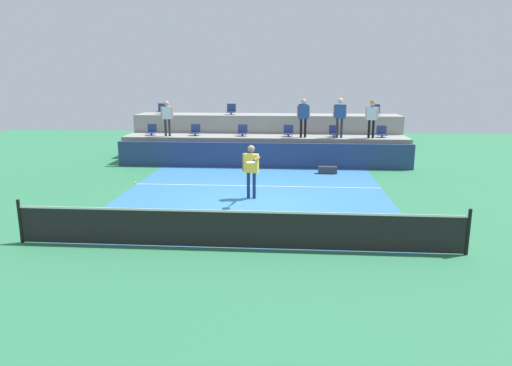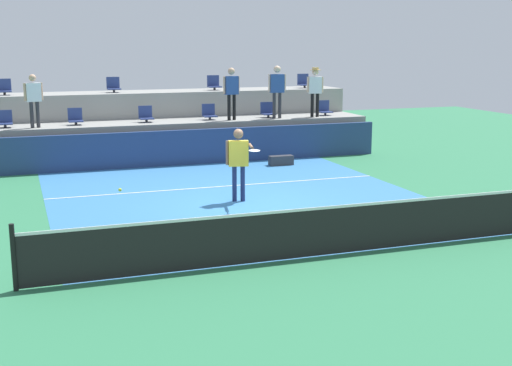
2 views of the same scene
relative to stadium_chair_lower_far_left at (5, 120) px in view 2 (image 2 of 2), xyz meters
The scene contains 24 objects.
ground_plane 9.10m from the stadium_chair_lower_far_left, 53.69° to the right, with size 40.00×40.00×0.00m, color #2D754C.
court_inner_paint 8.32m from the stadium_chair_lower_far_left, 49.54° to the right, with size 9.00×10.00×0.01m, color teal.
court_service_line 7.33m from the stadium_chair_lower_far_left, 42.28° to the right, with size 9.00×0.06×0.00m, color white.
tennis_net 12.47m from the stadium_chair_lower_far_left, 64.68° to the right, with size 10.48×0.08×1.07m.
sponsor_backboard 5.53m from the stadium_chair_lower_far_left, 13.07° to the right, with size 13.00×0.16×1.10m, color navy.
seating_tier_lower 5.38m from the stadium_chair_lower_far_left, ahead, with size 13.00×1.80×1.25m, color gray.
seating_tier_upper 5.65m from the stadium_chair_lower_far_left, 19.34° to the left, with size 13.00×1.80×2.10m, color gray.
stadium_chair_lower_far_left is the anchor object (origin of this frame).
stadium_chair_lower_left 2.07m from the stadium_chair_lower_far_left, ahead, with size 0.44×0.40×0.52m.
stadium_chair_lower_mid_left 4.28m from the stadium_chair_lower_far_left, ahead, with size 0.44×0.40×0.52m.
stadium_chair_lower_mid_right 6.40m from the stadium_chair_lower_far_left, ahead, with size 0.44×0.40×0.52m.
stadium_chair_lower_right 8.47m from the stadium_chair_lower_far_left, ahead, with size 0.44×0.40×0.52m.
stadium_chair_lower_far_right 10.62m from the stadium_chair_lower_far_left, ahead, with size 0.44×0.40×0.52m.
stadium_chair_upper_far_left 1.99m from the stadium_chair_lower_far_left, 88.91° to the left, with size 0.44×0.40×0.52m.
stadium_chair_upper_left 4.06m from the stadium_chair_lower_far_left, 26.97° to the left, with size 0.44×0.40×0.52m.
stadium_chair_upper_right 7.37m from the stadium_chair_lower_far_left, 14.24° to the left, with size 0.44×0.40×0.52m.
stadium_chair_upper_far_right 10.78m from the stadium_chair_lower_far_left, ahead, with size 0.44×0.40×0.52m.
tennis_player 8.48m from the stadium_chair_lower_far_left, 51.59° to the right, with size 0.60×1.29×1.77m.
spectator_in_white 1.20m from the stadium_chair_lower_far_left, 23.98° to the right, with size 0.57×0.26×1.60m.
spectator_in_grey 7.12m from the stadium_chair_lower_far_left, ahead, with size 0.60×0.27×1.71m.
spectator_leaning_on_rail 8.72m from the stadium_chair_lower_far_left, ahead, with size 0.61×0.26×1.76m.
spectator_with_hat 10.11m from the stadium_chair_lower_far_left, ahead, with size 0.58×0.47×1.69m.
tennis_ball 9.03m from the stadium_chair_lower_far_left, 76.37° to the right, with size 0.07×0.07×0.07m.
equipment_bag 8.49m from the stadium_chair_lower_far_left, 16.08° to the right, with size 0.76×0.28×0.30m, color #333338.
Camera 2 is at (-5.05, -14.72, 3.78)m, focal length 48.03 mm.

